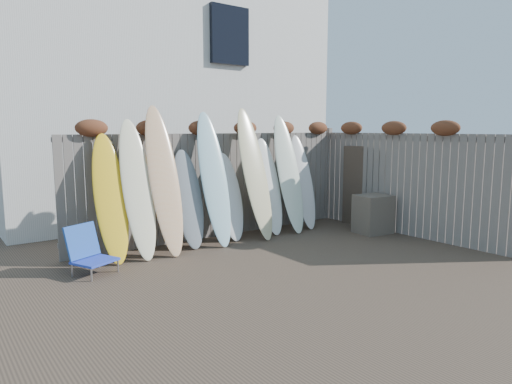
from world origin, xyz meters
TOP-DOWN VIEW (x-y plane):
  - ground at (0.00, 0.00)m, footprint 80.00×80.00m
  - back_fence at (0.06, 2.39)m, footprint 6.05×0.28m
  - right_fence at (2.99, 0.25)m, footprint 0.28×4.40m
  - house at (0.50, 6.50)m, footprint 8.50×5.50m
  - beach_chair at (-2.78, 1.54)m, footprint 0.71×0.73m
  - wooden_crate at (2.60, 0.75)m, footprint 0.73×0.64m
  - lattice_panel at (3.03, 1.28)m, footprint 0.29×1.13m
  - surfboard_0 at (-2.29, 1.95)m, footprint 0.53×0.74m
  - surfboard_1 at (-1.85, 1.92)m, footprint 0.52×0.80m
  - surfboard_2 at (-1.39, 1.90)m, footprint 0.53×0.88m
  - surfboard_3 at (-0.89, 2.00)m, footprint 0.56×0.66m
  - surfboard_4 at (-0.41, 1.92)m, footprint 0.56×0.87m
  - surfboard_5 at (-0.00, 2.03)m, footprint 0.54×0.61m
  - surfboard_6 at (0.47, 1.87)m, footprint 0.59×0.90m
  - surfboard_7 at (0.92, 2.00)m, footprint 0.56×0.72m
  - surfboard_8 at (1.37, 1.92)m, footprint 0.58×0.87m
  - surfboard_9 at (1.83, 1.99)m, footprint 0.53×0.74m

SIDE VIEW (x-z plane):
  - ground at x=0.00m, z-range 0.00..0.00m
  - beach_chair at x=-2.78m, z-range -0.03..0.68m
  - wooden_crate at x=2.60m, z-range 0.00..0.77m
  - surfboard_5 at x=0.00m, z-range 0.00..1.64m
  - lattice_panel at x=3.03m, z-range 0.00..1.71m
  - surfboard_3 at x=-0.89m, z-range 0.00..1.73m
  - surfboard_7 at x=0.92m, z-range 0.00..1.91m
  - surfboard_9 at x=1.83m, z-range 0.00..1.96m
  - surfboard_0 at x=-2.29m, z-range 0.00..2.03m
  - surfboard_1 at x=-1.85m, z-range 0.00..2.26m
  - right_fence at x=2.99m, z-range 0.02..2.26m
  - back_fence at x=0.06m, z-range 0.06..2.30m
  - surfboard_8 at x=1.37m, z-range 0.00..2.37m
  - surfboard_4 at x=-0.41m, z-range 0.00..2.41m
  - surfboard_2 at x=-1.39m, z-range 0.00..2.49m
  - surfboard_6 at x=0.47m, z-range 0.00..2.49m
  - house at x=0.50m, z-range 0.04..6.36m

